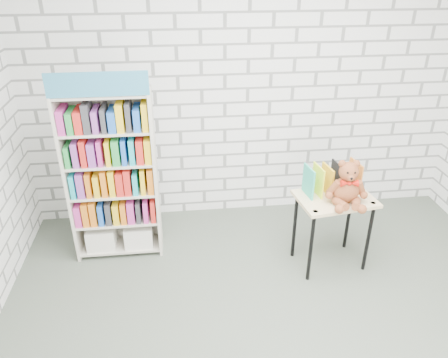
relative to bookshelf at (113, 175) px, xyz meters
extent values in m
plane|color=#485144|center=(1.33, -1.36, -0.82)|extent=(4.50, 4.50, 0.00)
cube|color=silver|center=(1.33, 0.64, 0.58)|extent=(4.50, 0.02, 2.80)
cube|color=beige|center=(-0.39, -0.01, -0.02)|extent=(0.03, 0.31, 1.60)
cube|color=beige|center=(0.39, -0.01, -0.02)|extent=(0.03, 0.31, 1.60)
cube|color=beige|center=(0.00, 0.14, -0.02)|extent=(0.80, 0.02, 1.60)
cube|color=teal|center=(0.00, -0.15, 0.88)|extent=(0.80, 0.02, 0.20)
cube|color=beige|center=(0.00, -0.01, -0.77)|extent=(0.75, 0.29, 0.02)
cube|color=beige|center=(0.00, -0.01, -0.46)|extent=(0.75, 0.29, 0.02)
cube|color=beige|center=(0.00, -0.01, -0.16)|extent=(0.75, 0.29, 0.02)
cube|color=beige|center=(0.00, -0.01, 0.14)|extent=(0.75, 0.29, 0.02)
cube|color=beige|center=(0.00, -0.01, 0.44)|extent=(0.75, 0.29, 0.02)
cube|color=beige|center=(0.00, -0.01, 0.76)|extent=(0.75, 0.29, 0.02)
cube|color=silver|center=(-0.18, -0.01, -0.65)|extent=(0.27, 0.25, 0.21)
cube|color=silver|center=(0.18, -0.01, -0.65)|extent=(0.27, 0.25, 0.21)
cube|color=green|center=(0.00, -0.02, -0.35)|extent=(0.75, 0.25, 0.21)
cube|color=orange|center=(0.00, -0.02, -0.04)|extent=(0.75, 0.25, 0.21)
cube|color=#BF338C|center=(0.00, -0.02, 0.26)|extent=(0.75, 0.25, 0.21)
cube|color=#19A5B2|center=(0.00, -0.02, 0.56)|extent=(0.75, 0.25, 0.21)
cube|color=#DABA83|center=(1.95, -0.44, -0.13)|extent=(0.72, 0.54, 0.03)
cylinder|color=black|center=(1.70, -0.65, -0.48)|extent=(0.03, 0.03, 0.68)
cylinder|color=black|center=(1.65, -0.30, -0.48)|extent=(0.03, 0.03, 0.68)
cylinder|color=black|center=(2.25, -0.57, -0.48)|extent=(0.03, 0.03, 0.68)
cylinder|color=black|center=(2.20, -0.22, -0.48)|extent=(0.03, 0.03, 0.68)
cylinder|color=black|center=(1.71, -0.64, -0.11)|extent=(0.04, 0.04, 0.01)
cylinder|color=black|center=(2.24, -0.56, -0.11)|extent=(0.04, 0.04, 0.01)
cube|color=#28AE8E|center=(1.71, -0.36, 0.03)|extent=(0.04, 0.20, 0.27)
cube|color=#E9FD28|center=(1.80, -0.35, 0.03)|extent=(0.04, 0.20, 0.27)
cube|color=gold|center=(1.89, -0.34, 0.03)|extent=(0.04, 0.20, 0.27)
cube|color=black|center=(1.98, -0.32, 0.03)|extent=(0.04, 0.20, 0.27)
cube|color=silver|center=(2.07, -0.31, 0.03)|extent=(0.04, 0.20, 0.27)
cube|color=orange|center=(2.16, -0.30, 0.03)|extent=(0.04, 0.20, 0.27)
ellipsoid|color=brown|center=(2.00, -0.51, 0.00)|extent=(0.23, 0.20, 0.23)
sphere|color=brown|center=(2.00, -0.52, 0.18)|extent=(0.16, 0.16, 0.16)
sphere|color=brown|center=(1.94, -0.49, 0.24)|extent=(0.06, 0.06, 0.06)
sphere|color=brown|center=(2.06, -0.51, 0.24)|extent=(0.06, 0.06, 0.06)
sphere|color=brown|center=(1.99, -0.58, 0.16)|extent=(0.07, 0.07, 0.07)
sphere|color=black|center=(1.97, -0.58, 0.20)|extent=(0.02, 0.02, 0.02)
sphere|color=black|center=(2.02, -0.59, 0.20)|extent=(0.02, 0.02, 0.02)
sphere|color=black|center=(1.99, -0.61, 0.16)|extent=(0.02, 0.02, 0.02)
cylinder|color=brown|center=(1.89, -0.52, 0.04)|extent=(0.12, 0.10, 0.16)
cylinder|color=brown|center=(2.11, -0.54, 0.04)|extent=(0.11, 0.09, 0.16)
sphere|color=brown|center=(1.85, -0.53, -0.03)|extent=(0.07, 0.07, 0.07)
sphere|color=brown|center=(2.14, -0.56, -0.03)|extent=(0.07, 0.07, 0.07)
cylinder|color=brown|center=(1.92, -0.62, -0.07)|extent=(0.10, 0.18, 0.09)
cylinder|color=brown|center=(2.05, -0.63, -0.07)|extent=(0.13, 0.19, 0.09)
sphere|color=brown|center=(1.89, -0.69, -0.07)|extent=(0.08, 0.08, 0.08)
sphere|color=brown|center=(2.07, -0.71, -0.07)|extent=(0.08, 0.08, 0.08)
cone|color=red|center=(1.96, -0.57, 0.10)|extent=(0.07, 0.07, 0.06)
cone|color=red|center=(2.03, -0.58, 0.10)|extent=(0.07, 0.07, 0.06)
sphere|color=red|center=(1.99, -0.58, 0.10)|extent=(0.03, 0.03, 0.03)
camera|label=1|loc=(0.59, -3.61, 1.81)|focal=35.00mm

